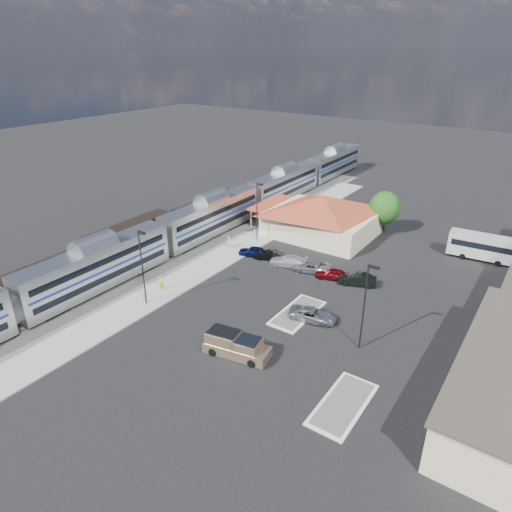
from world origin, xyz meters
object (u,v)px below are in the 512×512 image
Objects in this scene: station_depot at (322,215)px; suv at (313,315)px; coach_bus at (492,248)px; pickup_truck at (237,346)px.

station_depot is 24.72m from suv.
station_depot is 23.72m from coach_bus.
suv is (10.53, -22.24, -2.43)m from station_depot.
suv is at bearing -64.66° from station_depot.
station_depot is 1.66× the size of coach_bus.
coach_bus reaches higher than suv.
suv is at bearing -28.04° from pickup_truck.
coach_bus reaches higher than pickup_truck.
coach_bus is (23.31, 4.23, -1.11)m from station_depot.
coach_bus is at bearing -33.89° from pickup_truck.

